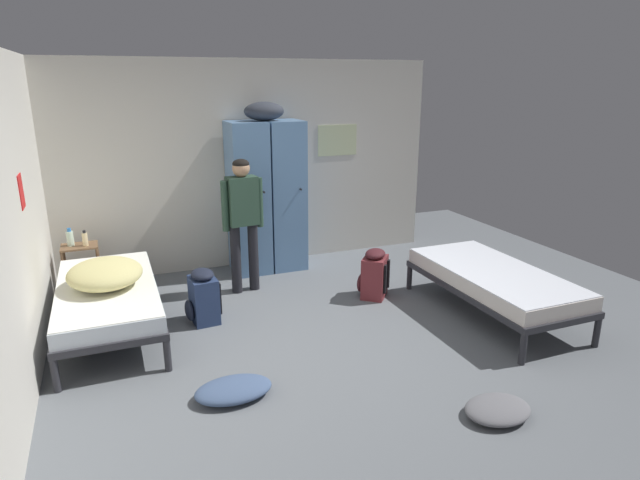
# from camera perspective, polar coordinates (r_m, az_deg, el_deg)

# --- Properties ---
(ground_plane) EXTENTS (8.18, 8.18, 0.00)m
(ground_plane) POSITION_cam_1_polar(r_m,az_deg,el_deg) (4.94, 1.13, -11.42)
(ground_plane) COLOR slate
(room_backdrop) EXTENTS (4.86, 5.17, 2.57)m
(room_backdrop) POSITION_cam_1_polar(r_m,az_deg,el_deg) (5.39, -16.39, 4.86)
(room_backdrop) COLOR beige
(room_backdrop) RESTS_ON ground_plane
(locker_bank) EXTENTS (0.90, 0.55, 2.07)m
(locker_bank) POSITION_cam_1_polar(r_m,az_deg,el_deg) (6.67, -5.70, 4.91)
(locker_bank) COLOR #5B84B2
(locker_bank) RESTS_ON ground_plane
(shelf_unit) EXTENTS (0.38, 0.30, 0.57)m
(shelf_unit) POSITION_cam_1_polar(r_m,az_deg,el_deg) (6.54, -23.96, -2.40)
(shelf_unit) COLOR brown
(shelf_unit) RESTS_ON ground_plane
(bed_right) EXTENTS (0.90, 1.90, 0.49)m
(bed_right) POSITION_cam_1_polar(r_m,az_deg,el_deg) (5.73, 17.97, -4.02)
(bed_right) COLOR #28282D
(bed_right) RESTS_ON ground_plane
(bed_left_rear) EXTENTS (0.90, 1.90, 0.49)m
(bed_left_rear) POSITION_cam_1_polar(r_m,az_deg,el_deg) (5.44, -21.62, -5.51)
(bed_left_rear) COLOR #28282D
(bed_left_rear) RESTS_ON ground_plane
(bedding_heap) EXTENTS (0.67, 0.74, 0.24)m
(bedding_heap) POSITION_cam_1_polar(r_m,az_deg,el_deg) (5.33, -21.85, -3.32)
(bedding_heap) COLOR #D1C67F
(bedding_heap) RESTS_ON bed_left_rear
(person_traveler) EXTENTS (0.47, 0.23, 1.51)m
(person_traveler) POSITION_cam_1_polar(r_m,az_deg,el_deg) (5.97, -8.19, 2.82)
(person_traveler) COLOR black
(person_traveler) RESTS_ON ground_plane
(water_bottle) EXTENTS (0.07, 0.07, 0.20)m
(water_bottle) POSITION_cam_1_polar(r_m,az_deg,el_deg) (6.48, -24.99, 0.19)
(water_bottle) COLOR silver
(water_bottle) RESTS_ON shelf_unit
(lotion_bottle) EXTENTS (0.06, 0.06, 0.17)m
(lotion_bottle) POSITION_cam_1_polar(r_m,az_deg,el_deg) (6.42, -23.67, 0.10)
(lotion_bottle) COLOR beige
(lotion_bottle) RESTS_ON shelf_unit
(backpack_maroon) EXTENTS (0.42, 0.41, 0.55)m
(backpack_maroon) POSITION_cam_1_polar(r_m,az_deg,el_deg) (5.96, 5.73, -3.65)
(backpack_maroon) COLOR maroon
(backpack_maroon) RESTS_ON ground_plane
(backpack_navy) EXTENTS (0.35, 0.34, 0.55)m
(backpack_navy) POSITION_cam_1_polar(r_m,az_deg,el_deg) (5.46, -12.33, -5.95)
(backpack_navy) COLOR navy
(backpack_navy) RESTS_ON ground_plane
(clothes_pile_denim) EXTENTS (0.59, 0.38, 0.13)m
(clothes_pile_denim) POSITION_cam_1_polar(r_m,az_deg,el_deg) (4.29, -9.16, -15.40)
(clothes_pile_denim) COLOR #42567A
(clothes_pile_denim) RESTS_ON ground_plane
(clothes_pile_grey) EXTENTS (0.50, 0.39, 0.11)m
(clothes_pile_grey) POSITION_cam_1_polar(r_m,az_deg,el_deg) (4.24, 18.33, -16.69)
(clothes_pile_grey) COLOR slate
(clothes_pile_grey) RESTS_ON ground_plane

